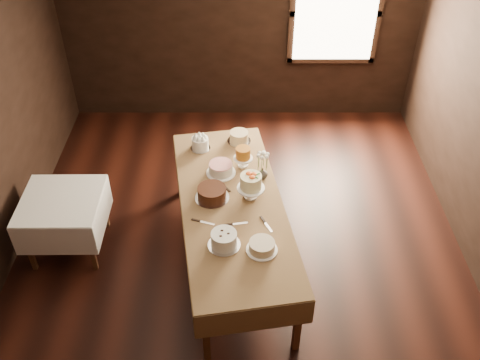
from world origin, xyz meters
name	(u,v)px	position (x,y,z in m)	size (l,w,h in m)	color
floor	(240,257)	(0.00, 0.00, 0.00)	(5.00, 6.00, 0.01)	black
ceiling	(240,13)	(0.00, 0.00, 2.80)	(5.00, 6.00, 0.01)	beige
wall_back	(240,26)	(0.00, 3.00, 1.40)	(5.00, 0.02, 2.80)	black
window	(336,14)	(1.30, 2.94, 1.60)	(1.10, 0.05, 1.30)	#FFEABF
display_table	(232,208)	(-0.08, 0.00, 0.75)	(1.42, 2.75, 0.81)	#3F2718
side_table	(62,205)	(-1.90, 0.17, 0.63)	(0.85, 0.85, 0.71)	#3F2718
cake_meringue	(200,144)	(-0.46, 0.94, 0.88)	(0.24, 0.24, 0.15)	silver
cake_speckled	(239,137)	(-0.01, 1.08, 0.87)	(0.28, 0.28, 0.13)	silver
cake_lattice	(221,169)	(-0.21, 0.48, 0.87)	(0.36, 0.36, 0.12)	white
cake_caramel	(243,158)	(0.03, 0.62, 0.92)	(0.21, 0.21, 0.25)	white
cake_chocolate	(212,193)	(-0.29, 0.07, 0.88)	(0.35, 0.35, 0.14)	silver
cake_flowers	(251,187)	(0.11, 0.10, 0.94)	(0.29, 0.29, 0.29)	white
cake_swirl	(224,240)	(-0.15, -0.59, 0.89)	(0.34, 0.34, 0.15)	silver
cake_cream	(262,247)	(0.20, -0.65, 0.86)	(0.34, 0.34, 0.10)	white
cake_server_a	(240,223)	(0.00, -0.30, 0.82)	(0.24, 0.03, 0.01)	silver
cake_server_b	(268,227)	(0.27, -0.35, 0.82)	(0.24, 0.03, 0.01)	silver
cake_server_c	(221,183)	(-0.20, 0.30, 0.82)	(0.24, 0.03, 0.01)	silver
cake_server_d	(257,180)	(0.19, 0.37, 0.82)	(0.24, 0.03, 0.01)	silver
cake_server_e	(207,223)	(-0.32, -0.30, 0.82)	(0.24, 0.03, 0.01)	silver
flower_vase	(262,173)	(0.24, 0.41, 0.87)	(0.12, 0.12, 0.12)	#2D2823
flower_bouquet	(263,160)	(0.24, 0.41, 1.05)	(0.14, 0.14, 0.20)	white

